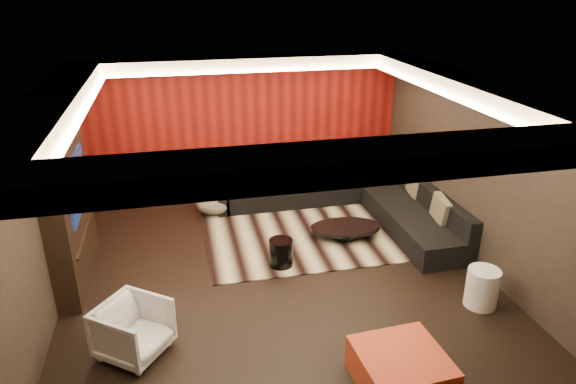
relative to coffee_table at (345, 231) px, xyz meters
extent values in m
cube|color=black|center=(-1.35, -0.87, -0.13)|extent=(6.00, 6.00, 0.02)
cube|color=silver|center=(-1.35, -0.87, 2.69)|extent=(6.00, 6.00, 0.02)
cube|color=black|center=(-1.35, 2.14, 1.28)|extent=(6.00, 0.02, 2.80)
cube|color=black|center=(-4.36, -0.87, 1.28)|extent=(0.02, 6.00, 2.80)
cube|color=black|center=(1.66, -0.87, 1.28)|extent=(0.02, 6.00, 2.80)
cube|color=#6B0C0A|center=(-1.35, 2.10, 1.28)|extent=(5.98, 0.05, 2.78)
cube|color=silver|center=(-1.35, 1.83, 2.57)|extent=(6.00, 0.60, 0.22)
cube|color=silver|center=(-1.35, -3.57, 2.57)|extent=(6.00, 0.60, 0.22)
cube|color=silver|center=(-4.05, -0.87, 2.57)|extent=(0.60, 4.80, 0.22)
cube|color=silver|center=(1.35, -0.87, 2.57)|extent=(0.60, 4.80, 0.22)
cube|color=#FFD899|center=(-1.35, 1.49, 2.48)|extent=(4.80, 0.08, 0.04)
cube|color=#FFD899|center=(-1.35, -3.23, 2.48)|extent=(4.80, 0.08, 0.04)
cube|color=#FFD899|center=(-3.71, -0.87, 2.48)|extent=(0.08, 4.80, 0.04)
cube|color=#FFD899|center=(1.01, -0.87, 2.48)|extent=(0.08, 4.80, 0.04)
cube|color=black|center=(-4.20, -0.27, 0.98)|extent=(0.30, 2.00, 2.20)
cube|color=black|center=(-4.04, -0.27, 1.33)|extent=(0.04, 1.30, 0.80)
cube|color=black|center=(-4.04, -0.27, 0.58)|extent=(0.04, 1.60, 0.04)
cube|color=tan|center=(-0.32, 0.50, -0.11)|extent=(4.02, 3.02, 0.02)
cylinder|color=black|center=(0.00, 0.00, 0.00)|extent=(1.29, 1.29, 0.20)
cylinder|color=black|center=(-1.25, -0.66, 0.11)|extent=(0.46, 0.46, 0.43)
ellipsoid|color=beige|center=(-2.07, 1.47, 0.08)|extent=(0.71, 0.71, 0.36)
cylinder|color=silver|center=(1.15, -2.25, 0.15)|extent=(0.54, 0.54, 0.54)
cube|color=#B12616|center=(-0.53, -3.37, 0.08)|extent=(0.96, 0.96, 0.41)
imported|color=silver|center=(-3.33, -2.20, 0.21)|extent=(1.01, 1.00, 0.66)
cube|color=black|center=(-0.10, 1.68, 0.08)|extent=(3.50, 0.90, 0.40)
cube|color=black|center=(-0.10, 2.03, 0.46)|extent=(3.50, 0.20, 0.35)
cube|color=black|center=(1.20, -0.07, 0.08)|extent=(0.90, 2.60, 0.40)
cube|color=black|center=(1.55, -0.07, 0.46)|extent=(0.20, 2.60, 0.35)
cube|color=black|center=(-1.90, 1.68, 0.18)|extent=(0.20, 0.90, 0.60)
cube|color=beige|center=(-0.16, 1.80, 0.50)|extent=(0.42, 0.20, 0.44)
cube|color=beige|center=(-1.49, 1.82, 0.50)|extent=(0.42, 0.20, 0.44)
cube|color=beige|center=(1.42, -0.53, 0.50)|extent=(0.12, 0.50, 0.50)
cube|color=beige|center=(1.49, 0.54, 0.50)|extent=(0.12, 0.50, 0.50)
camera|label=1|loc=(-2.67, -7.32, 3.97)|focal=32.00mm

